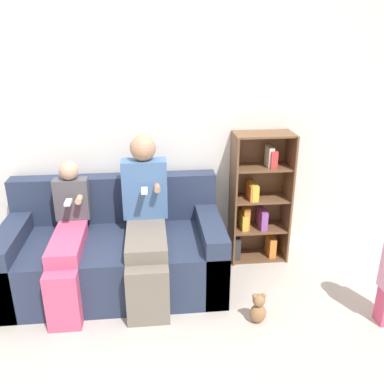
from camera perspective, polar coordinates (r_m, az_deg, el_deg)
The scene contains 7 objects.
ground_plane at distance 3.28m, azimuth -5.34°, elevation -17.57°, with size 14.00×14.00×0.00m, color #BCB2A8.
back_wall at distance 3.70m, azimuth -6.35°, elevation 9.00°, with size 10.00×0.06×2.55m.
couch at distance 3.59m, azimuth -10.69°, elevation -8.41°, with size 1.81×0.93×0.88m.
adult_seated at distance 3.33m, azimuth -6.54°, elevation -3.61°, with size 0.38×0.87×1.29m.
child_seated at distance 3.39m, azimuth -17.03°, elevation -6.24°, with size 0.28×0.87×1.08m.
bookshelf at distance 3.89m, azimuth 9.23°, elevation -1.21°, with size 0.54×0.30×1.24m.
teddy_bear at distance 3.23m, azimuth 9.29°, elevation -15.88°, with size 0.13×0.10×0.26m.
Camera 1 is at (0.02, -2.56, 2.05)m, focal length 38.00 mm.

